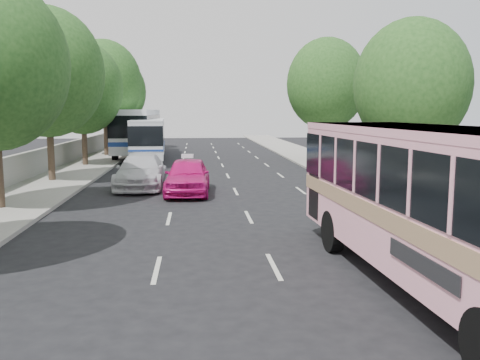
{
  "coord_description": "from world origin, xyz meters",
  "views": [
    {
      "loc": [
        -0.92,
        -14.15,
        3.85
      ],
      "look_at": [
        0.54,
        2.37,
        1.6
      ],
      "focal_mm": 38.0,
      "sensor_mm": 36.0,
      "label": 1
    }
  ],
  "objects": [
    {
      "name": "white_pickup",
      "position": [
        -3.67,
        11.71,
        0.83
      ],
      "size": [
        2.35,
        5.73,
        1.66
      ],
      "primitive_type": "imported",
      "rotation": [
        0.0,
        0.0,
        -0.0
      ],
      "color": "silver",
      "rests_on": "ground"
    },
    {
      "name": "ground",
      "position": [
        0.0,
        0.0,
        0.0
      ],
      "size": [
        120.0,
        120.0,
        0.0
      ],
      "primitive_type": "plane",
      "color": "black",
      "rests_on": "ground"
    },
    {
      "name": "tree_left_e",
      "position": [
        -8.42,
        29.94,
        6.43
      ],
      "size": [
        6.3,
        6.3,
        9.82
      ],
      "color": "#38281E",
      "rests_on": "ground"
    },
    {
      "name": "pink_bus",
      "position": [
        4.21,
        -4.0,
        2.19
      ],
      "size": [
        3.33,
        11.13,
        3.51
      ],
      "rotation": [
        0.0,
        0.0,
        0.05
      ],
      "color": "#FFA4BA",
      "rests_on": "ground"
    },
    {
      "name": "low_wall",
      "position": [
        -10.3,
        20.0,
        0.9
      ],
      "size": [
        0.3,
        90.0,
        1.5
      ],
      "primitive_type": "cube",
      "color": "#9E998E",
      "rests_on": "sidewalk_left"
    },
    {
      "name": "tour_coach_front",
      "position": [
        -4.5,
        25.55,
        1.94
      ],
      "size": [
        2.89,
        10.9,
        3.23
      ],
      "rotation": [
        0.0,
        0.0,
        0.05
      ],
      "color": "silver",
      "rests_on": "ground"
    },
    {
      "name": "sidewalk_right",
      "position": [
        8.5,
        20.0,
        0.06
      ],
      "size": [
        4.0,
        90.0,
        0.12
      ],
      "primitive_type": "cube",
      "color": "#9E998E",
      "rests_on": "ground"
    },
    {
      "name": "tree_left_d",
      "position": [
        -8.52,
        21.94,
        5.63
      ],
      "size": [
        5.52,
        5.52,
        8.6
      ],
      "color": "#38281E",
      "rests_on": "ground"
    },
    {
      "name": "tree_left_c",
      "position": [
        -8.62,
        13.94,
        6.12
      ],
      "size": [
        6.0,
        6.0,
        9.35
      ],
      "color": "#38281E",
      "rests_on": "ground"
    },
    {
      "name": "tour_coach_rear",
      "position": [
        -5.81,
        30.11,
        2.39
      ],
      "size": [
        2.92,
        13.29,
        3.97
      ],
      "rotation": [
        0.0,
        0.0,
        -0.0
      ],
      "color": "white",
      "rests_on": "ground"
    },
    {
      "name": "pink_taxi",
      "position": [
        -1.29,
        9.53,
        0.85
      ],
      "size": [
        2.22,
        5.05,
        1.69
      ],
      "primitive_type": "imported",
      "rotation": [
        0.0,
        0.0,
        -0.05
      ],
      "color": "#D41276",
      "rests_on": "ground"
    },
    {
      "name": "sidewalk_left",
      "position": [
        -8.5,
        20.0,
        0.07
      ],
      "size": [
        4.0,
        90.0,
        0.15
      ],
      "primitive_type": "cube",
      "color": "#9E998E",
      "rests_on": "ground"
    },
    {
      "name": "taxi_roof_sign",
      "position": [
        -1.29,
        9.53,
        1.78
      ],
      "size": [
        0.56,
        0.2,
        0.18
      ],
      "primitive_type": "cube",
      "rotation": [
        0.0,
        0.0,
        -0.05
      ],
      "color": "silver",
      "rests_on": "pink_taxi"
    },
    {
      "name": "tree_right_near",
      "position": [
        8.78,
        7.94,
        5.2
      ],
      "size": [
        5.1,
        5.1,
        7.95
      ],
      "color": "#38281E",
      "rests_on": "ground"
    },
    {
      "name": "tree_left_f",
      "position": [
        -8.62,
        37.94,
        6.0
      ],
      "size": [
        5.88,
        5.88,
        9.16
      ],
      "color": "#38281E",
      "rests_on": "ground"
    },
    {
      "name": "tree_right_far",
      "position": [
        9.08,
        23.94,
        6.12
      ],
      "size": [
        6.0,
        6.0,
        9.35
      ],
      "color": "#38281E",
      "rests_on": "ground"
    }
  ]
}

